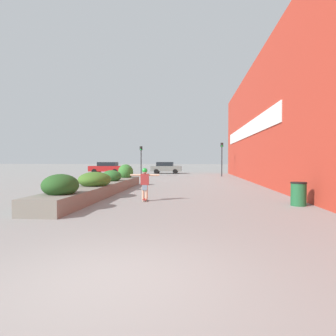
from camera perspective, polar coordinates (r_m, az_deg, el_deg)
The scene contains 10 objects.
ground_plane at distance 4.82m, azimuth -11.25°, elevation -20.18°, with size 300.00×300.00×0.00m, color gray.
building_wall_right at distance 20.94m, azimuth 19.08°, elevation 9.68°, with size 0.67×43.75×9.62m.
planter_box at distance 16.09m, azimuth -12.44°, elevation -3.16°, with size 1.58×13.60×1.51m.
skateboard at distance 13.18m, azimuth -4.44°, elevation -6.02°, with size 0.22×0.64×0.09m.
skateboarder at distance 13.10m, azimuth -4.45°, elevation -2.34°, with size 1.28×0.23×1.36m.
trash_bin at distance 12.84m, azimuth 23.61°, elevation -4.54°, with size 0.61×0.61×0.93m.
car_leftmost at distance 40.89m, azimuth -11.58°, elevation 0.08°, with size 4.46×2.06×1.56m.
car_center_left at distance 40.96m, azimuth -0.38°, elevation 0.09°, with size 4.11×2.07×1.57m.
traffic_light_left at distance 34.06m, azimuth -5.16°, elevation 2.34°, with size 0.28×0.30×3.40m.
traffic_light_right at distance 33.98m, azimuth 10.22°, elevation 2.70°, with size 0.28×0.30×3.77m.
Camera 1 is at (1.26, -4.31, 1.77)m, focal length 32.00 mm.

